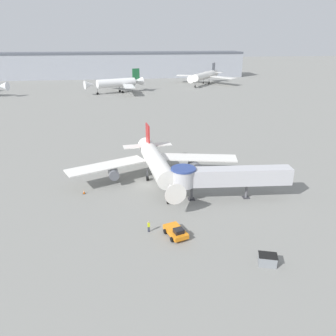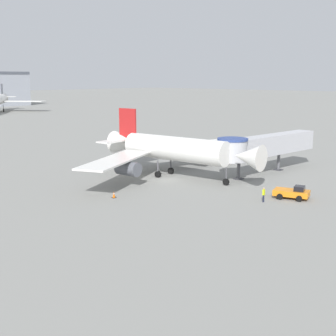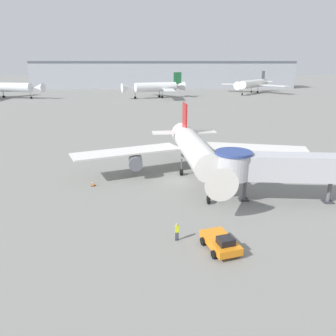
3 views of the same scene
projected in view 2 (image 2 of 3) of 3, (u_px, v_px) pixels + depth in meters
name	position (u px, v px, depth m)	size (l,w,h in m)	color
ground_plane	(168.00, 180.00, 63.78)	(800.00, 800.00, 0.00)	gray
main_airplane	(172.00, 149.00, 64.93)	(33.24, 24.76, 9.24)	white
jet_bridge	(262.00, 146.00, 66.80)	(20.23, 4.75, 5.78)	#B7B7BC
pushback_tug_orange	(292.00, 193.00, 53.82)	(3.23, 4.40, 1.55)	orange
traffic_cone_starboard_wing	(228.00, 162.00, 75.26)	(0.37, 0.37, 0.63)	black
traffic_cone_near_nose	(280.00, 195.00, 54.15)	(0.45, 0.45, 0.75)	black
traffic_cone_port_wing	(114.00, 195.00, 54.16)	(0.46, 0.46, 0.76)	black
ground_crew_marshaller	(264.00, 194.00, 52.21)	(0.34, 0.22, 1.68)	#1E2338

